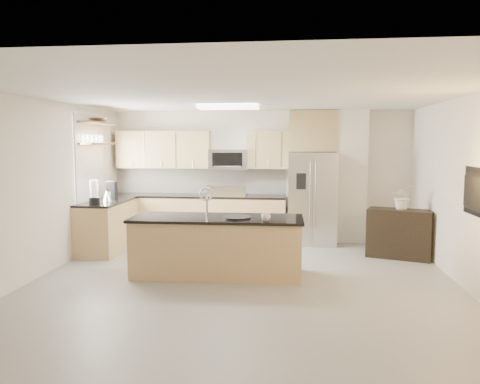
# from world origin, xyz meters

# --- Properties ---
(floor) EXTENTS (6.50, 6.50, 0.00)m
(floor) POSITION_xyz_m (0.00, 0.00, 0.00)
(floor) COLOR #A19F99
(floor) RESTS_ON ground
(ceiling) EXTENTS (6.00, 6.50, 0.02)m
(ceiling) POSITION_xyz_m (0.00, 0.00, 2.60)
(ceiling) COLOR silver
(ceiling) RESTS_ON wall_back
(wall_back) EXTENTS (6.00, 0.02, 2.60)m
(wall_back) POSITION_xyz_m (0.00, 3.25, 1.30)
(wall_back) COLOR white
(wall_back) RESTS_ON floor
(wall_front) EXTENTS (6.00, 0.02, 2.60)m
(wall_front) POSITION_xyz_m (0.00, -3.25, 1.30)
(wall_front) COLOR white
(wall_front) RESTS_ON floor
(wall_left) EXTENTS (0.02, 6.50, 2.60)m
(wall_left) POSITION_xyz_m (-3.00, 0.00, 1.30)
(wall_left) COLOR white
(wall_left) RESTS_ON floor
(wall_right) EXTENTS (0.02, 6.50, 2.60)m
(wall_right) POSITION_xyz_m (3.00, 0.00, 1.30)
(wall_right) COLOR white
(wall_right) RESTS_ON floor
(back_counter) EXTENTS (3.55, 0.66, 1.44)m
(back_counter) POSITION_xyz_m (-1.23, 2.93, 0.47)
(back_counter) COLOR tan
(back_counter) RESTS_ON floor
(left_counter) EXTENTS (0.66, 1.50, 0.92)m
(left_counter) POSITION_xyz_m (-2.67, 1.85, 0.46)
(left_counter) COLOR tan
(left_counter) RESTS_ON floor
(range) EXTENTS (0.76, 0.64, 1.14)m
(range) POSITION_xyz_m (-0.60, 2.92, 0.47)
(range) COLOR black
(range) RESTS_ON floor
(upper_cabinets) EXTENTS (3.50, 0.33, 0.75)m
(upper_cabinets) POSITION_xyz_m (-1.30, 3.09, 1.83)
(upper_cabinets) COLOR tan
(upper_cabinets) RESTS_ON wall_back
(microwave) EXTENTS (0.76, 0.40, 0.40)m
(microwave) POSITION_xyz_m (-0.60, 3.04, 1.63)
(microwave) COLOR #B5B5B8
(microwave) RESTS_ON upper_cabinets
(refrigerator) EXTENTS (0.92, 0.78, 1.78)m
(refrigerator) POSITION_xyz_m (1.06, 2.87, 0.89)
(refrigerator) COLOR #B5B5B8
(refrigerator) RESTS_ON floor
(partition_column) EXTENTS (0.60, 0.30, 2.60)m
(partition_column) POSITION_xyz_m (1.82, 3.10, 1.30)
(partition_column) COLOR white
(partition_column) RESTS_ON floor
(window) EXTENTS (0.04, 1.15, 1.65)m
(window) POSITION_xyz_m (-2.98, 1.85, 1.65)
(window) COLOR white
(window) RESTS_ON wall_left
(shelf_lower) EXTENTS (0.30, 1.20, 0.04)m
(shelf_lower) POSITION_xyz_m (-2.85, 1.95, 1.95)
(shelf_lower) COLOR #9C653E
(shelf_lower) RESTS_ON wall_left
(shelf_upper) EXTENTS (0.30, 1.20, 0.04)m
(shelf_upper) POSITION_xyz_m (-2.85, 1.95, 2.32)
(shelf_upper) COLOR #9C653E
(shelf_upper) RESTS_ON wall_left
(ceiling_fixture) EXTENTS (1.00, 0.50, 0.06)m
(ceiling_fixture) POSITION_xyz_m (-0.40, 1.60, 2.56)
(ceiling_fixture) COLOR white
(ceiling_fixture) RESTS_ON ceiling
(island) EXTENTS (2.54, 0.96, 1.30)m
(island) POSITION_xyz_m (-0.42, 0.49, 0.44)
(island) COLOR tan
(island) RESTS_ON floor
(credenza) EXTENTS (1.13, 0.75, 0.84)m
(credenza) POSITION_xyz_m (2.50, 1.87, 0.42)
(credenza) COLOR black
(credenza) RESTS_ON floor
(cup) EXTENTS (0.17, 0.17, 0.10)m
(cup) POSITION_xyz_m (0.32, 0.22, 0.93)
(cup) COLOR white
(cup) RESTS_ON island
(platter) EXTENTS (0.41, 0.41, 0.02)m
(platter) POSITION_xyz_m (-0.12, 0.42, 0.89)
(platter) COLOR black
(platter) RESTS_ON island
(blender) EXTENTS (0.18, 0.18, 0.41)m
(blender) POSITION_xyz_m (-2.67, 1.32, 1.10)
(blender) COLOR black
(blender) RESTS_ON left_counter
(kettle) EXTENTS (0.18, 0.18, 0.23)m
(kettle) POSITION_xyz_m (-2.63, 1.75, 1.02)
(kettle) COLOR #B5B5B8
(kettle) RESTS_ON left_counter
(coffee_maker) EXTENTS (0.19, 0.23, 0.33)m
(coffee_maker) POSITION_xyz_m (-2.69, 2.14, 1.08)
(coffee_maker) COLOR black
(coffee_maker) RESTS_ON left_counter
(bowl) EXTENTS (0.50, 0.50, 0.10)m
(bowl) POSITION_xyz_m (-2.85, 2.02, 2.39)
(bowl) COLOR #B5B5B8
(bowl) RESTS_ON shelf_upper
(flower_vase) EXTENTS (0.62, 0.54, 0.66)m
(flower_vase) POSITION_xyz_m (2.55, 1.91, 1.17)
(flower_vase) COLOR silver
(flower_vase) RESTS_ON credenza
(television) EXTENTS (0.14, 1.08, 0.62)m
(television) POSITION_xyz_m (2.91, -0.20, 1.35)
(television) COLOR black
(television) RESTS_ON wall_right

